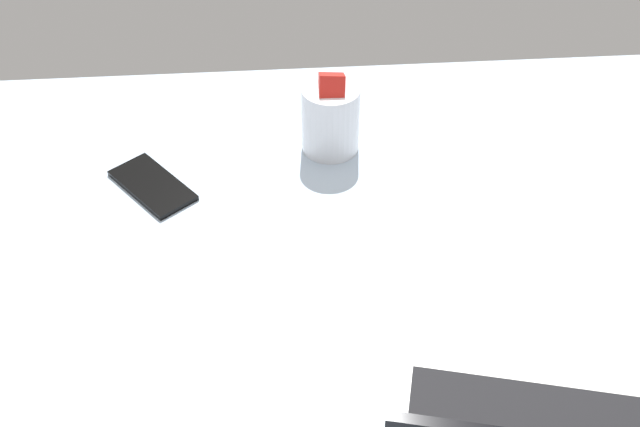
# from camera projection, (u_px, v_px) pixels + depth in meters

# --- Properties ---
(snack_cup) EXTENTS (0.09, 0.09, 0.14)m
(snack_cup) POSITION_uv_depth(u_px,v_px,m) (331.00, 117.00, 1.25)
(snack_cup) COLOR silver
(snack_cup) RESTS_ON bed_mattress
(cell_phone) EXTENTS (0.14, 0.15, 0.01)m
(cell_phone) POSITION_uv_depth(u_px,v_px,m) (152.00, 185.00, 1.21)
(cell_phone) COLOR black
(cell_phone) RESTS_ON bed_mattress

